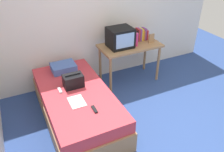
# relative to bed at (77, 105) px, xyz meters

# --- Properties ---
(ground_plane) EXTENTS (8.00, 8.00, 0.00)m
(ground_plane) POSITION_rel_bed_xyz_m (0.82, -0.87, -0.26)
(ground_plane) COLOR #2D4784
(wall_back) EXTENTS (5.20, 0.10, 2.60)m
(wall_back) POSITION_rel_bed_xyz_m (0.82, 1.13, 1.04)
(wall_back) COLOR silver
(wall_back) RESTS_ON ground
(bed) EXTENTS (1.00, 2.00, 0.52)m
(bed) POSITION_rel_bed_xyz_m (0.00, 0.00, 0.00)
(bed) COLOR #9E754C
(bed) RESTS_ON ground
(desk) EXTENTS (1.16, 0.60, 0.77)m
(desk) POSITION_rel_bed_xyz_m (1.31, 0.66, 0.42)
(desk) COLOR #9E754C
(desk) RESTS_ON ground
(tv) EXTENTS (0.44, 0.39, 0.36)m
(tv) POSITION_rel_bed_xyz_m (1.10, 0.66, 0.70)
(tv) COLOR black
(tv) RESTS_ON desk
(water_bottle) EXTENTS (0.08, 0.08, 0.24)m
(water_bottle) POSITION_rel_bed_xyz_m (1.38, 0.57, 0.64)
(water_bottle) COLOR #E53372
(water_bottle) RESTS_ON desk
(book_row) EXTENTS (0.25, 0.16, 0.24)m
(book_row) POSITION_rel_bed_xyz_m (1.61, 0.78, 0.63)
(book_row) COLOR black
(book_row) RESTS_ON desk
(picture_frame) EXTENTS (0.11, 0.02, 0.17)m
(picture_frame) POSITION_rel_bed_xyz_m (1.72, 0.57, 0.60)
(picture_frame) COLOR #9E754C
(picture_frame) RESTS_ON desk
(pillow) EXTENTS (0.41, 0.33, 0.12)m
(pillow) POSITION_rel_bed_xyz_m (0.01, 0.70, 0.32)
(pillow) COLOR #4766AD
(pillow) RESTS_ON bed
(handbag) EXTENTS (0.30, 0.20, 0.22)m
(handbag) POSITION_rel_bed_xyz_m (0.02, 0.14, 0.37)
(handbag) COLOR black
(handbag) RESTS_ON bed
(magazine) EXTENTS (0.21, 0.29, 0.01)m
(magazine) POSITION_rel_bed_xyz_m (-0.07, -0.25, 0.27)
(magazine) COLOR white
(magazine) RESTS_ON bed
(remote_dark) EXTENTS (0.04, 0.16, 0.02)m
(remote_dark) POSITION_rel_bed_xyz_m (0.09, -0.53, 0.28)
(remote_dark) COLOR black
(remote_dark) RESTS_ON bed
(remote_silver) EXTENTS (0.04, 0.14, 0.02)m
(remote_silver) POSITION_rel_bed_xyz_m (-0.21, 0.11, 0.28)
(remote_silver) COLOR #B7B7BC
(remote_silver) RESTS_ON bed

